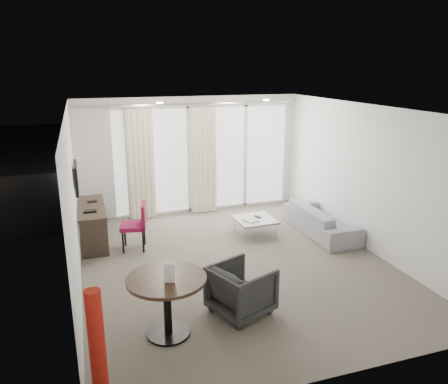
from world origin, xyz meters
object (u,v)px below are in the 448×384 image
object	(u,v)px
rattan_chair_a	(209,178)
sofa	(321,220)
desk_chair	(133,227)
coffee_table	(255,227)
tub_armchair	(241,290)
red_lamp	(98,350)
rattan_chair_b	(229,167)
round_table	(167,306)
desk	(93,225)

from	to	relation	value
rattan_chair_a	sofa	bearing A→B (deg)	-61.25
desk_chair	coffee_table	xyz separation A→B (m)	(2.36, -0.04, -0.27)
desk_chair	sofa	distance (m)	3.67
tub_armchair	sofa	world-z (taller)	tub_armchair
coffee_table	tub_armchair	bearing A→B (deg)	-115.85
red_lamp	sofa	size ratio (longest dim) A/B	0.67
desk_chair	coffee_table	world-z (taller)	desk_chair
sofa	rattan_chair_b	xyz separation A→B (m)	(-0.49, 4.28, 0.17)
coffee_table	sofa	distance (m)	1.34
round_table	red_lamp	distance (m)	1.32
tub_armchair	coffee_table	distance (m)	2.86
red_lamp	rattan_chair_a	bearing A→B (deg)	65.63
desk	red_lamp	size ratio (longest dim) A/B	1.21
round_table	red_lamp	size ratio (longest dim) A/B	0.77
desk	round_table	distance (m)	3.44
round_table	tub_armchair	xyz separation A→B (m)	(1.04, 0.19, -0.05)
desk_chair	rattan_chair_b	distance (m)	5.02
desk	coffee_table	bearing A→B (deg)	-10.99
tub_armchair	rattan_chair_b	world-z (taller)	rattan_chair_b
desk	red_lamp	bearing A→B (deg)	-91.26
sofa	rattan_chair_a	world-z (taller)	rattan_chair_a
rattan_chair_a	rattan_chair_b	bearing A→B (deg)	52.06
desk_chair	sofa	size ratio (longest dim) A/B	0.46
coffee_table	desk_chair	bearing A→B (deg)	178.95
red_lamp	tub_armchair	bearing A→B (deg)	31.43
coffee_table	desk	bearing A→B (deg)	169.01
sofa	rattan_chair_a	size ratio (longest dim) A/B	2.29
desk_chair	sofa	xyz separation A→B (m)	(3.65, -0.38, -0.16)
red_lamp	round_table	bearing A→B (deg)	48.55
desk_chair	rattan_chair_b	xyz separation A→B (m)	(3.16, 3.90, 0.02)
rattan_chair_a	round_table	bearing A→B (deg)	-103.27
red_lamp	coffee_table	size ratio (longest dim) A/B	1.69
tub_armchair	sofa	distance (m)	3.38
desk_chair	red_lamp	bearing A→B (deg)	-90.26
rattan_chair_a	coffee_table	bearing A→B (deg)	-81.57
sofa	red_lamp	bearing A→B (deg)	127.48
round_table	sofa	world-z (taller)	round_table
round_table	tub_armchair	world-z (taller)	round_table
sofa	rattan_chair_b	distance (m)	4.31
red_lamp	rattan_chair_b	distance (m)	8.63
round_table	coffee_table	world-z (taller)	round_table
tub_armchair	desk	bearing A→B (deg)	7.86
red_lamp	rattan_chair_b	size ratio (longest dim) A/B	1.40
rattan_chair_b	coffee_table	bearing A→B (deg)	-106.48
coffee_table	round_table	bearing A→B (deg)	-129.63
rattan_chair_b	desk	bearing A→B (deg)	-143.99
desk_chair	desk	bearing A→B (deg)	152.86
round_table	tub_armchair	distance (m)	1.06
round_table	rattan_chair_b	size ratio (longest dim) A/B	1.08
sofa	rattan_chair_b	bearing A→B (deg)	6.53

